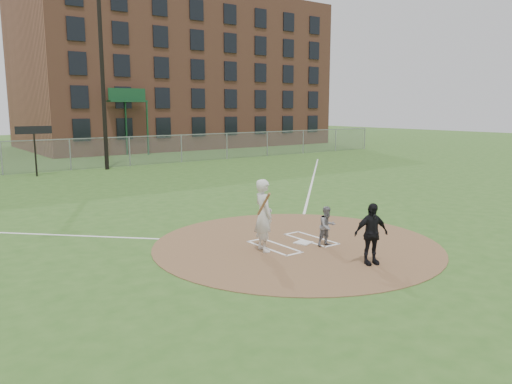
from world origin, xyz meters
TOP-DOWN VIEW (x-y plane):
  - ground at (0.00, 0.00)m, footprint 140.00×140.00m
  - dirt_circle at (0.00, 0.00)m, footprint 8.40×8.40m
  - home_plate at (0.23, -0.05)m, footprint 0.56×0.56m
  - foul_line_first at (9.00, 9.00)m, footprint 17.04×17.04m
  - catcher at (0.58, -0.67)m, footprint 0.60×0.49m
  - umpire at (0.27, -2.56)m, footprint 1.01×0.68m
  - batters_boxes at (0.00, 0.15)m, footprint 2.08×1.88m
  - batter_at_plate at (-1.20, 0.03)m, footprint 0.67×1.12m
  - outfield_fence at (0.00, 22.00)m, footprint 56.08×0.08m
  - brick_warehouse at (16.00, 37.96)m, footprint 30.00×17.17m
  - light_pole at (2.00, 21.00)m, footprint 1.20×0.30m
  - scoreboard_sign at (-2.50, 20.20)m, footprint 2.00×0.10m

SIDE VIEW (x-z plane):
  - ground at x=0.00m, z-range 0.00..0.00m
  - foul_line_first at x=9.00m, z-range 0.00..0.01m
  - dirt_circle at x=0.00m, z-range 0.00..0.02m
  - batters_boxes at x=0.00m, z-range 0.02..0.03m
  - home_plate at x=0.23m, z-range 0.02..0.05m
  - catcher at x=0.58m, z-range 0.02..1.18m
  - umpire at x=0.27m, z-range 0.02..1.61m
  - outfield_fence at x=0.00m, z-range 0.00..2.03m
  - batter_at_plate at x=-1.20m, z-range 0.02..2.05m
  - scoreboard_sign at x=-2.50m, z-range 0.92..3.85m
  - light_pole at x=2.00m, z-range 0.50..12.72m
  - brick_warehouse at x=16.00m, z-range 0.00..15.00m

